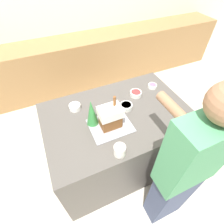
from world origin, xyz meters
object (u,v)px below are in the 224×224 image
object	(u,v)px
decorative_tree	(92,113)
mug	(120,150)
candy_bowl_near_tray_right	(126,106)
candy_bowl_beside_tree	(136,93)
person	(183,172)
gingerbread_house	(110,117)
candy_bowl_center_rear	(75,107)
candy_bowl_far_right	(152,86)
baking_tray	(110,125)

from	to	relation	value
decorative_tree	mug	size ratio (longest dim) A/B	2.94
candy_bowl_near_tray_right	candy_bowl_beside_tree	bearing A→B (deg)	35.83
mug	person	distance (m)	0.51
mug	person	bearing A→B (deg)	-42.74
decorative_tree	candy_bowl_beside_tree	bearing A→B (deg)	18.45
candy_bowl_near_tray_right	gingerbread_house	bearing A→B (deg)	-148.20
decorative_tree	candy_bowl_beside_tree	distance (m)	0.62
candy_bowl_center_rear	candy_bowl_far_right	xyz separation A→B (m)	(0.93, -0.02, -0.01)
gingerbread_house	candy_bowl_beside_tree	distance (m)	0.53
person	candy_bowl_beside_tree	bearing A→B (deg)	83.25
decorative_tree	candy_bowl_beside_tree	size ratio (longest dim) A/B	2.23
gingerbread_house	mug	distance (m)	0.32
candy_bowl_center_rear	mug	distance (m)	0.69
candy_bowl_beside_tree	person	size ratio (longest dim) A/B	0.07
candy_bowl_beside_tree	candy_bowl_near_tray_right	world-z (taller)	candy_bowl_near_tray_right
candy_bowl_center_rear	person	size ratio (longest dim) A/B	0.07
baking_tray	gingerbread_house	distance (m)	0.12
candy_bowl_near_tray_right	person	size ratio (longest dim) A/B	0.07
decorative_tree	person	distance (m)	0.89
candy_bowl_far_right	mug	world-z (taller)	mug
candy_bowl_beside_tree	person	xyz separation A→B (m)	(-0.11, -0.94, -0.02)
decorative_tree	candy_bowl_far_right	bearing A→B (deg)	16.23
candy_bowl_beside_tree	candy_bowl_near_tray_right	size ratio (longest dim) A/B	1.02
baking_tray	gingerbread_house	size ratio (longest dim) A/B	1.21
decorative_tree	candy_bowl_near_tray_right	xyz separation A→B (m)	(0.39, 0.05, -0.12)
candy_bowl_beside_tree	candy_bowl_far_right	size ratio (longest dim) A/B	1.27
candy_bowl_far_right	person	size ratio (longest dim) A/B	0.06
baking_tray	candy_bowl_far_right	size ratio (longest dim) A/B	3.80
baking_tray	decorative_tree	xyz separation A→B (m)	(-0.14, 0.10, 0.14)
gingerbread_house	baking_tray	bearing A→B (deg)	-155.48
baking_tray	candy_bowl_far_right	distance (m)	0.77
baking_tray	gingerbread_house	bearing A→B (deg)	24.52
candy_bowl_near_tray_right	candy_bowl_far_right	xyz separation A→B (m)	(0.44, 0.19, -0.01)
decorative_tree	candy_bowl_center_rear	size ratio (longest dim) A/B	2.48
baking_tray	gingerbread_house	xyz separation A→B (m)	(0.00, 0.00, 0.12)
baking_tray	candy_bowl_center_rear	size ratio (longest dim) A/B	3.33
decorative_tree	candy_bowl_beside_tree	xyz separation A→B (m)	(0.58, 0.19, -0.12)
decorative_tree	mug	xyz separation A→B (m)	(0.09, -0.40, -0.10)
decorative_tree	candy_bowl_far_right	xyz separation A→B (m)	(0.83, 0.24, -0.12)
gingerbread_house	mug	size ratio (longest dim) A/B	3.26
gingerbread_house	candy_bowl_far_right	size ratio (longest dim) A/B	3.14
candy_bowl_beside_tree	candy_bowl_center_rear	world-z (taller)	candy_bowl_center_rear
decorative_tree	candy_bowl_center_rear	distance (m)	0.30
gingerbread_house	person	distance (m)	0.74
candy_bowl_beside_tree	mug	world-z (taller)	mug
candy_bowl_near_tray_right	baking_tray	bearing A→B (deg)	-148.21
decorative_tree	candy_bowl_near_tray_right	distance (m)	0.41
candy_bowl_beside_tree	candy_bowl_center_rear	size ratio (longest dim) A/B	1.11
candy_bowl_center_rear	person	bearing A→B (deg)	-60.64
candy_bowl_far_right	person	xyz separation A→B (m)	(-0.36, -0.99, -0.02)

